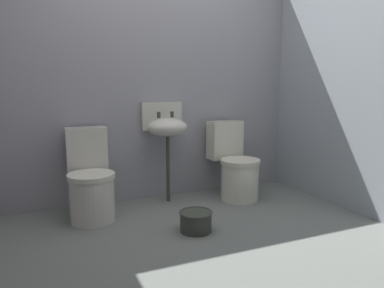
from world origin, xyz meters
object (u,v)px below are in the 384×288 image
at_px(toilet_left, 90,182).
at_px(toilet_right, 235,167).
at_px(sink, 167,127).
at_px(bucket, 196,221).

xyz_separation_m(toilet_left, toilet_right, (1.46, 0.00, 0.00)).
relative_size(toilet_left, toilet_right, 1.00).
bearing_deg(sink, toilet_left, -166.46).
bearing_deg(toilet_right, toilet_left, -2.78).
relative_size(toilet_left, sink, 0.79).
xyz_separation_m(toilet_left, bucket, (0.72, -0.65, -0.23)).
height_order(toilet_left, bucket, toilet_left).
height_order(toilet_left, sink, sink).
distance_m(sink, bucket, 1.08).
height_order(toilet_right, bucket, toilet_right).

